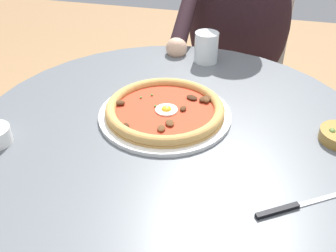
{
  "coord_description": "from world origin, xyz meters",
  "views": [
    {
      "loc": [
        -0.74,
        -0.18,
        1.24
      ],
      "look_at": [
        -0.02,
        0.01,
        0.72
      ],
      "focal_mm": 40.98,
      "sensor_mm": 36.0,
      "label": 1
    }
  ],
  "objects_px": {
    "dining_table": "(172,164)",
    "steak_knife": "(290,207)",
    "cafe_chair_diner": "(240,60)",
    "pizza_on_plate": "(165,110)",
    "diner_person": "(232,69)",
    "water_glass": "(206,49)"
  },
  "relations": [
    {
      "from": "dining_table",
      "to": "steak_knife",
      "type": "distance_m",
      "value": 0.37
    },
    {
      "from": "steak_knife",
      "to": "cafe_chair_diner",
      "type": "height_order",
      "value": "cafe_chair_diner"
    },
    {
      "from": "pizza_on_plate",
      "to": "diner_person",
      "type": "distance_m",
      "value": 0.7
    },
    {
      "from": "water_glass",
      "to": "dining_table",
      "type": "bearing_deg",
      "value": 177.38
    },
    {
      "from": "water_glass",
      "to": "cafe_chair_diner",
      "type": "distance_m",
      "value": 0.53
    },
    {
      "from": "pizza_on_plate",
      "to": "cafe_chair_diner",
      "type": "relative_size",
      "value": 0.38
    },
    {
      "from": "pizza_on_plate",
      "to": "dining_table",
      "type": "bearing_deg",
      "value": -141.82
    },
    {
      "from": "pizza_on_plate",
      "to": "water_glass",
      "type": "distance_m",
      "value": 0.35
    },
    {
      "from": "dining_table",
      "to": "diner_person",
      "type": "relative_size",
      "value": 0.81
    },
    {
      "from": "dining_table",
      "to": "pizza_on_plate",
      "type": "xyz_separation_m",
      "value": [
        0.03,
        0.03,
        0.14
      ]
    },
    {
      "from": "dining_table",
      "to": "water_glass",
      "type": "relative_size",
      "value": 10.34
    },
    {
      "from": "dining_table",
      "to": "steak_knife",
      "type": "bearing_deg",
      "value": -127.37
    },
    {
      "from": "diner_person",
      "to": "cafe_chair_diner",
      "type": "relative_size",
      "value": 1.38
    },
    {
      "from": "steak_knife",
      "to": "cafe_chair_diner",
      "type": "relative_size",
      "value": 0.2
    },
    {
      "from": "cafe_chair_diner",
      "to": "steak_knife",
      "type": "bearing_deg",
      "value": -170.77
    },
    {
      "from": "pizza_on_plate",
      "to": "diner_person",
      "type": "bearing_deg",
      "value": -9.55
    },
    {
      "from": "dining_table",
      "to": "pizza_on_plate",
      "type": "bearing_deg",
      "value": 38.18
    },
    {
      "from": "steak_knife",
      "to": "dining_table",
      "type": "bearing_deg",
      "value": 52.63
    },
    {
      "from": "diner_person",
      "to": "cafe_chair_diner",
      "type": "xyz_separation_m",
      "value": [
        0.14,
        -0.02,
        -0.02
      ]
    },
    {
      "from": "dining_table",
      "to": "water_glass",
      "type": "xyz_separation_m",
      "value": [
        0.38,
        -0.02,
        0.16
      ]
    },
    {
      "from": "dining_table",
      "to": "pizza_on_plate",
      "type": "relative_size",
      "value": 2.95
    },
    {
      "from": "cafe_chair_diner",
      "to": "pizza_on_plate",
      "type": "bearing_deg",
      "value": 170.78
    }
  ]
}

